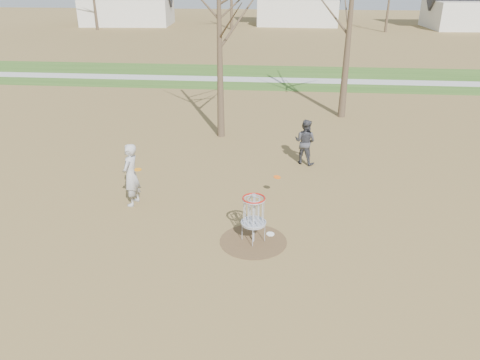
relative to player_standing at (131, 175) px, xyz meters
name	(u,v)px	position (x,y,z in m)	size (l,w,h in m)	color
ground	(253,241)	(3.83, -1.83, -0.98)	(160.00, 160.00, 0.00)	brown
green_band	(275,77)	(3.83, 19.17, -0.97)	(160.00, 8.00, 0.01)	#2D5119
footpath	(275,80)	(3.83, 18.17, -0.96)	(160.00, 1.50, 0.01)	#9E9E99
dirt_circle	(253,241)	(3.83, -1.83, -0.97)	(1.80, 1.80, 0.01)	#47331E
player_standing	(131,175)	(0.00, 0.00, 0.00)	(0.71, 0.47, 1.95)	#A9A9A9
player_throwing	(305,142)	(5.33, 3.87, -0.13)	(0.82, 0.64, 1.69)	#37383D
disc_grounded	(270,234)	(4.27, -1.44, -0.96)	(0.22, 0.22, 0.02)	white
discs_in_play	(213,174)	(2.43, 0.35, -0.01)	(4.31, 1.21, 0.55)	#F45A0C
disc_golf_basket	(254,211)	(3.83, -1.83, -0.06)	(0.64, 0.64, 1.35)	#9EA3AD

